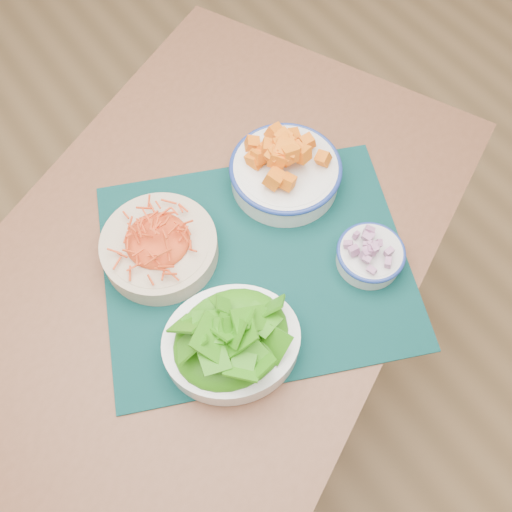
{
  "coord_description": "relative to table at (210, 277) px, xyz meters",
  "views": [
    {
      "loc": [
        -0.4,
        -0.72,
        1.67
      ],
      "look_at": [
        -0.13,
        -0.34,
        0.78
      ],
      "focal_mm": 40.0,
      "sensor_mm": 36.0,
      "label": 1
    }
  ],
  "objects": [
    {
      "name": "ground",
      "position": [
        0.19,
        0.27,
        -0.64
      ],
      "size": [
        4.0,
        4.0,
        0.0
      ],
      "primitive_type": "plane",
      "color": "#A87F51",
      "rests_on": "ground"
    },
    {
      "name": "onion_bowl",
      "position": [
        0.22,
        -0.19,
        0.14
      ],
      "size": [
        0.13,
        0.13,
        0.06
      ],
      "rotation": [
        0.0,
        0.0,
        -0.12
      ],
      "color": "silver",
      "rests_on": "placemat"
    },
    {
      "name": "squash_bowl",
      "position": [
        0.21,
        0.04,
        0.16
      ],
      "size": [
        0.27,
        0.27,
        0.1
      ],
      "rotation": [
        0.0,
        0.0,
        0.37
      ],
      "color": "white",
      "rests_on": "placemat"
    },
    {
      "name": "table",
      "position": [
        0.0,
        0.0,
        0.0
      ],
      "size": [
        1.31,
        1.13,
        0.75
      ],
      "rotation": [
        0.0,
        0.0,
        0.43
      ],
      "color": "brown",
      "rests_on": "ground"
    },
    {
      "name": "carrot_bowl",
      "position": [
        -0.07,
        0.04,
        0.15
      ],
      "size": [
        0.27,
        0.27,
        0.08
      ],
      "rotation": [
        0.0,
        0.0,
        -0.38
      ],
      "color": "beige",
      "rests_on": "placemat"
    },
    {
      "name": "placemat",
      "position": [
        0.06,
        -0.08,
        0.11
      ],
      "size": [
        0.67,
        0.63,
        0.0
      ],
      "primitive_type": "cube",
      "rotation": [
        0.0,
        0.0,
        -0.42
      ],
      "color": "black",
      "rests_on": "table"
    },
    {
      "name": "lettuce_bowl",
      "position": [
        -0.07,
        -0.18,
        0.16
      ],
      "size": [
        0.28,
        0.26,
        0.1
      ],
      "rotation": [
        0.0,
        0.0,
        -0.38
      ],
      "color": "white",
      "rests_on": "placemat"
    }
  ]
}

